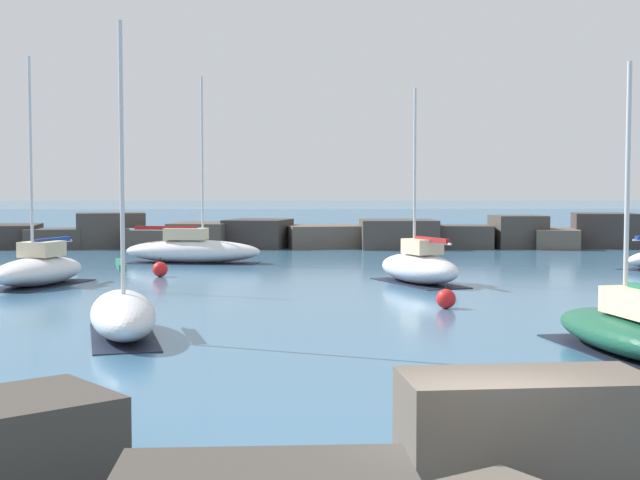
{
  "coord_description": "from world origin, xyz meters",
  "views": [
    {
      "loc": [
        -2.48,
        -10.93,
        4.07
      ],
      "look_at": [
        -1.42,
        31.72,
        1.61
      ],
      "focal_mm": 50.0,
      "sensor_mm": 36.0,
      "label": 1
    }
  ],
  "objects_px": {
    "mooring_buoy_orange_near": "(160,269)",
    "sailboat_moored_6": "(636,331)",
    "sailboat_moored_3": "(419,266)",
    "sailboat_moored_2": "(123,313)",
    "sailboat_moored_1": "(39,269)",
    "mooring_buoy_far_side": "(446,299)",
    "sailboat_moored_5": "(192,250)"
  },
  "relations": [
    {
      "from": "sailboat_moored_5",
      "to": "sailboat_moored_2",
      "type": "bearing_deg",
      "value": -87.66
    },
    {
      "from": "sailboat_moored_2",
      "to": "mooring_buoy_orange_near",
      "type": "xyz_separation_m",
      "value": [
        -1.58,
        16.81,
        -0.31
      ]
    },
    {
      "from": "sailboat_moored_6",
      "to": "mooring_buoy_orange_near",
      "type": "xyz_separation_m",
      "value": [
        -14.65,
        19.8,
        -0.25
      ]
    },
    {
      "from": "mooring_buoy_orange_near",
      "to": "sailboat_moored_3",
      "type": "bearing_deg",
      "value": -15.2
    },
    {
      "from": "sailboat_moored_1",
      "to": "sailboat_moored_3",
      "type": "relative_size",
      "value": 1.13
    },
    {
      "from": "sailboat_moored_1",
      "to": "sailboat_moored_6",
      "type": "xyz_separation_m",
      "value": [
        19.2,
        -16.25,
        -0.1
      ]
    },
    {
      "from": "mooring_buoy_orange_near",
      "to": "sailboat_moored_6",
      "type": "bearing_deg",
      "value": -53.5
    },
    {
      "from": "sailboat_moored_1",
      "to": "sailboat_moored_5",
      "type": "distance_m",
      "value": 12.34
    },
    {
      "from": "sailboat_moored_3",
      "to": "sailboat_moored_6",
      "type": "height_order",
      "value": "sailboat_moored_3"
    },
    {
      "from": "sailboat_moored_3",
      "to": "sailboat_moored_2",
      "type": "bearing_deg",
      "value": -126.28
    },
    {
      "from": "sailboat_moored_1",
      "to": "sailboat_moored_5",
      "type": "height_order",
      "value": "sailboat_moored_5"
    },
    {
      "from": "sailboat_moored_2",
      "to": "sailboat_moored_3",
      "type": "height_order",
      "value": "sailboat_moored_2"
    },
    {
      "from": "sailboat_moored_5",
      "to": "mooring_buoy_far_side",
      "type": "distance_m",
      "value": 21.79
    },
    {
      "from": "sailboat_moored_6",
      "to": "mooring_buoy_orange_near",
      "type": "bearing_deg",
      "value": 126.5
    },
    {
      "from": "sailboat_moored_5",
      "to": "mooring_buoy_orange_near",
      "type": "height_order",
      "value": "sailboat_moored_5"
    },
    {
      "from": "sailboat_moored_1",
      "to": "sailboat_moored_2",
      "type": "distance_m",
      "value": 14.6
    },
    {
      "from": "mooring_buoy_far_side",
      "to": "sailboat_moored_2",
      "type": "bearing_deg",
      "value": -150.38
    },
    {
      "from": "sailboat_moored_2",
      "to": "sailboat_moored_5",
      "type": "distance_m",
      "value": 24.51
    },
    {
      "from": "sailboat_moored_1",
      "to": "mooring_buoy_orange_near",
      "type": "relative_size",
      "value": 10.53
    },
    {
      "from": "mooring_buoy_orange_near",
      "to": "mooring_buoy_far_side",
      "type": "distance_m",
      "value": 16.01
    },
    {
      "from": "sailboat_moored_2",
      "to": "sailboat_moored_5",
      "type": "bearing_deg",
      "value": 92.34
    },
    {
      "from": "sailboat_moored_5",
      "to": "mooring_buoy_far_side",
      "type": "xyz_separation_m",
      "value": [
        10.85,
        -18.9,
        -0.4
      ]
    },
    {
      "from": "mooring_buoy_far_side",
      "to": "sailboat_moored_5",
      "type": "bearing_deg",
      "value": 119.86
    },
    {
      "from": "sailboat_moored_3",
      "to": "mooring_buoy_orange_near",
      "type": "bearing_deg",
      "value": 164.8
    },
    {
      "from": "sailboat_moored_2",
      "to": "sailboat_moored_1",
      "type": "bearing_deg",
      "value": 114.78
    },
    {
      "from": "sailboat_moored_6",
      "to": "mooring_buoy_orange_near",
      "type": "relative_size",
      "value": 7.97
    },
    {
      "from": "sailboat_moored_6",
      "to": "mooring_buoy_far_side",
      "type": "relative_size",
      "value": 8.29
    },
    {
      "from": "sailboat_moored_5",
      "to": "mooring_buoy_orange_near",
      "type": "bearing_deg",
      "value": -94.27
    },
    {
      "from": "mooring_buoy_orange_near",
      "to": "sailboat_moored_1",
      "type": "bearing_deg",
      "value": -141.98
    },
    {
      "from": "sailboat_moored_1",
      "to": "mooring_buoy_far_side",
      "type": "bearing_deg",
      "value": -25.64
    },
    {
      "from": "sailboat_moored_3",
      "to": "sailboat_moored_6",
      "type": "distance_m",
      "value": 16.93
    },
    {
      "from": "sailboat_moored_3",
      "to": "mooring_buoy_far_side",
      "type": "xyz_separation_m",
      "value": [
        -0.18,
        -8.06,
        -0.4
      ]
    }
  ]
}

